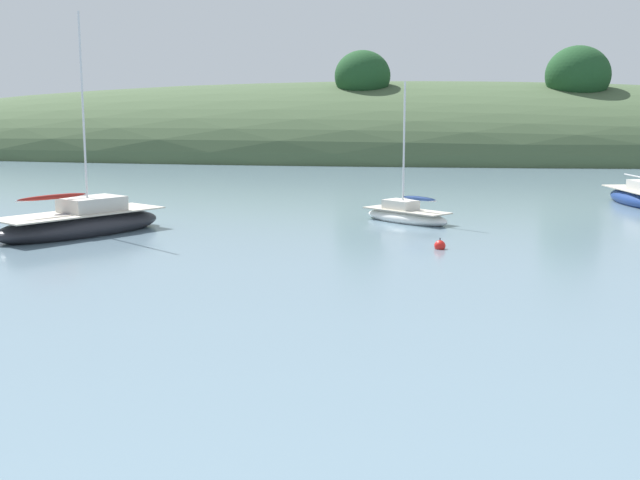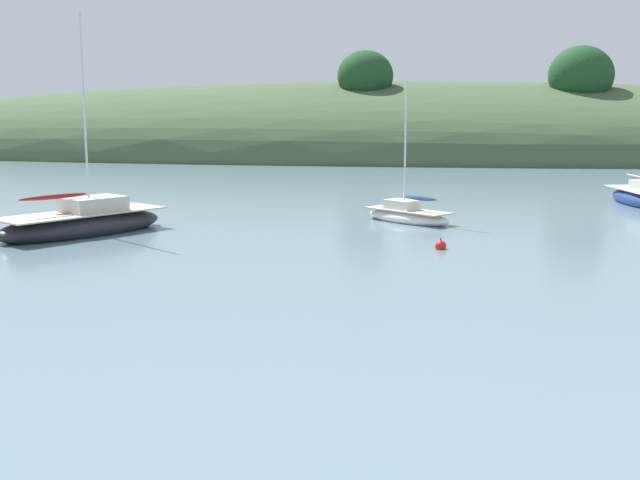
{
  "view_description": "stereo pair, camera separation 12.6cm",
  "coord_description": "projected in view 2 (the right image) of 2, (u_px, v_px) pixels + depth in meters",
  "views": [
    {
      "loc": [
        3.44,
        -5.55,
        5.51
      ],
      "look_at": [
        0.0,
        20.0,
        1.2
      ],
      "focal_mm": 45.36,
      "sensor_mm": 36.0,
      "label": 1
    },
    {
      "loc": [
        3.57,
        -5.53,
        5.51
      ],
      "look_at": [
        0.0,
        20.0,
        1.2
      ],
      "focal_mm": 45.36,
      "sensor_mm": 36.0,
      "label": 2
    }
  ],
  "objects": [
    {
      "name": "far_shoreline_hill",
      "position": [
        402.0,
        154.0,
        90.33
      ],
      "size": [
        150.0,
        36.0,
        19.45
      ],
      "color": "#425638",
      "rests_on": "ground"
    },
    {
      "name": "sailboat_navy_dinghy",
      "position": [
        407.0,
        215.0,
        38.55
      ],
      "size": [
        4.73,
        4.28,
        6.77
      ],
      "color": "white",
      "rests_on": "ground"
    },
    {
      "name": "sailboat_black_sloop",
      "position": [
        83.0,
        223.0,
        34.9
      ],
      "size": [
        6.54,
        8.13,
        9.67
      ],
      "color": "#232328",
      "rests_on": "ground"
    },
    {
      "name": "mooring_buoy_inner",
      "position": [
        441.0,
        246.0,
        31.3
      ],
      "size": [
        0.44,
        0.44,
        0.54
      ],
      "color": "red",
      "rests_on": "ground"
    }
  ]
}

